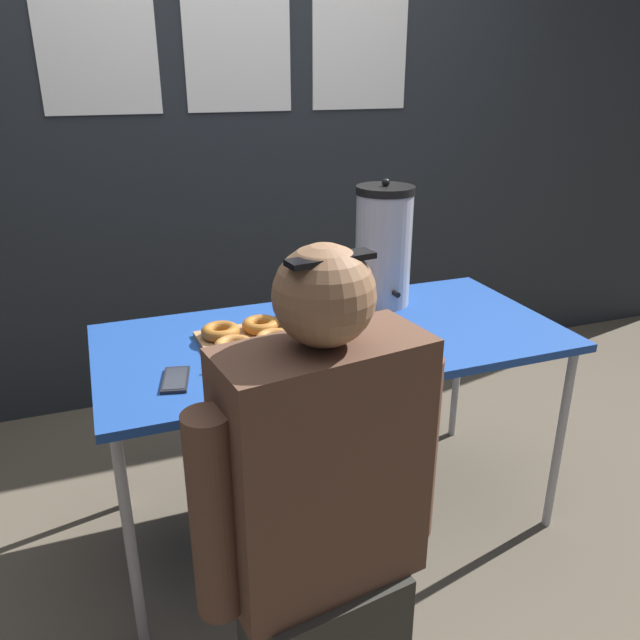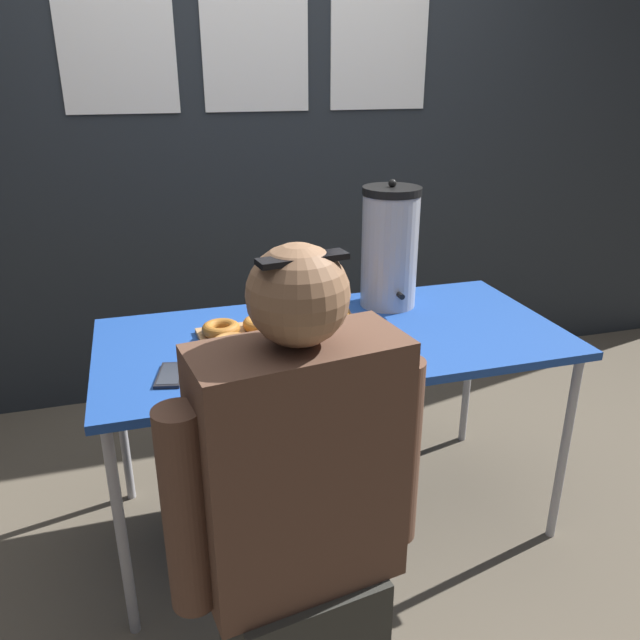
{
  "view_description": "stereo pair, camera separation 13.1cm",
  "coord_description": "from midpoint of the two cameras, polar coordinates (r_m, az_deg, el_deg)",
  "views": [
    {
      "loc": [
        -0.72,
        -1.81,
        1.59
      ],
      "look_at": [
        -0.05,
        0.0,
        0.81
      ],
      "focal_mm": 35.0,
      "sensor_mm": 36.0,
      "label": 1
    },
    {
      "loc": [
        -0.6,
        -1.85,
        1.59
      ],
      "look_at": [
        -0.05,
        0.0,
        0.81
      ],
      "focal_mm": 35.0,
      "sensor_mm": 36.0,
      "label": 2
    }
  ],
  "objects": [
    {
      "name": "cell_phone",
      "position": [
        1.87,
        -15.05,
        -5.31
      ],
      "size": [
        0.11,
        0.17,
        0.01
      ],
      "rotation": [
        0.0,
        0.0,
        -0.23
      ],
      "color": "black",
      "rests_on": "folding_table"
    },
    {
      "name": "coffee_urn",
      "position": [
        2.34,
        4.21,
        6.73
      ],
      "size": [
        0.21,
        0.24,
        0.47
      ],
      "color": "#B7B7BC",
      "rests_on": "folding_table"
    },
    {
      "name": "donut_box",
      "position": [
        2.08,
        -4.94,
        -1.06
      ],
      "size": [
        0.58,
        0.33,
        0.05
      ],
      "rotation": [
        0.0,
        0.0,
        0.06
      ],
      "color": "tan",
      "rests_on": "folding_table"
    },
    {
      "name": "person_seated",
      "position": [
        1.53,
        -2.28,
        -18.38
      ],
      "size": [
        0.62,
        0.3,
        1.28
      ],
      "rotation": [
        0.0,
        0.0,
        3.29
      ],
      "color": "#33332D",
      "rests_on": "ground"
    },
    {
      "name": "folding_table",
      "position": [
        2.14,
        -0.55,
        -2.47
      ],
      "size": [
        1.57,
        0.76,
        0.75
      ],
      "color": "#1E479E",
      "rests_on": "ground"
    },
    {
      "name": "back_wall",
      "position": [
        3.15,
        -8.62,
        16.13
      ],
      "size": [
        6.0,
        0.11,
        2.56
      ],
      "color": "#23282D",
      "rests_on": "ground"
    },
    {
      "name": "ground_plane",
      "position": [
        2.51,
        -0.49,
        -17.36
      ],
      "size": [
        12.0,
        12.0,
        0.0
      ],
      "primitive_type": "plane",
      "color": "brown"
    }
  ]
}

